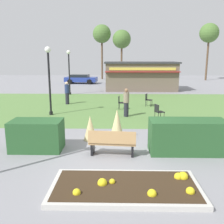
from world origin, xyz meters
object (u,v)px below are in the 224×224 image
(tree_right_bg, at_px, (209,33))
(tree_center_bg, at_px, (102,34))
(park_bench, at_px, (112,143))
(food_kiosk, at_px, (141,76))
(lamppost_mid, at_px, (49,73))
(tree_left_bg, at_px, (122,40))
(cafe_chair_west, at_px, (121,102))
(parked_car_west_slot, at_px, (81,79))
(trash_bin, at_px, (191,135))
(cafe_chair_center, at_px, (148,99))
(person_standing, at_px, (67,93))
(person_strolling, at_px, (126,102))
(cafe_chair_east, at_px, (158,111))
(lamppost_far, at_px, (69,67))
(parked_car_center_slot, at_px, (121,79))

(tree_right_bg, height_order, tree_center_bg, tree_center_bg)
(park_bench, distance_m, food_kiosk, 18.82)
(lamppost_mid, xyz_separation_m, tree_left_bg, (4.72, 25.07, 3.49))
(cafe_chair_west, distance_m, parked_car_west_slot, 17.60)
(trash_bin, xyz_separation_m, food_kiosk, (-0.50, 17.42, 1.06))
(park_bench, xyz_separation_m, cafe_chair_center, (2.38, 9.46, 0.05))
(park_bench, relative_size, tree_center_bg, 0.21)
(person_standing, xyz_separation_m, tree_right_bg, (17.21, 20.26, 5.97))
(park_bench, xyz_separation_m, tree_left_bg, (0.81, 31.57, 5.59))
(cafe_chair_center, height_order, person_standing, person_standing)
(lamppost_mid, bearing_deg, cafe_chair_west, 22.26)
(park_bench, bearing_deg, trash_bin, 20.43)
(food_kiosk, relative_size, cafe_chair_center, 8.59)
(food_kiosk, bearing_deg, cafe_chair_center, -91.81)
(park_bench, height_order, lamppost_mid, lamppost_mid)
(person_strolling, relative_size, tree_right_bg, 0.20)
(trash_bin, xyz_separation_m, cafe_chair_east, (-0.67, 4.20, 0.09))
(food_kiosk, distance_m, tree_center_bg, 15.31)
(trash_bin, xyz_separation_m, tree_center_bg, (-5.43, 30.88, 6.45))
(person_standing, distance_m, tree_center_bg, 22.82)
(cafe_chair_center, bearing_deg, lamppost_mid, -154.78)
(lamppost_far, height_order, person_standing, lamppost_far)
(tree_center_bg, bearing_deg, cafe_chair_center, -78.40)
(parked_car_west_slot, xyz_separation_m, tree_right_bg, (18.33, 5.24, 6.19))
(person_standing, bearing_deg, lamppost_mid, -11.48)
(person_standing, bearing_deg, parked_car_west_slot, 177.84)
(cafe_chair_center, distance_m, parked_car_center_slot, 15.74)
(trash_bin, bearing_deg, cafe_chair_east, 99.11)
(lamppost_mid, xyz_separation_m, cafe_chair_center, (6.29, 2.96, -2.05))
(person_strolling, distance_m, parked_car_west_slot, 19.75)
(person_strolling, bearing_deg, cafe_chair_east, 119.21)
(park_bench, bearing_deg, tree_center_bg, 94.04)
(lamppost_far, distance_m, person_standing, 5.33)
(lamppost_mid, distance_m, person_standing, 3.98)
(park_bench, bearing_deg, parked_car_west_slot, 100.61)
(person_standing, distance_m, parked_car_center_slot, 15.61)
(food_kiosk, distance_m, cafe_chair_east, 13.26)
(lamppost_far, xyz_separation_m, cafe_chair_east, (6.81, -9.69, -2.05))
(parked_car_center_slot, relative_size, tree_right_bg, 0.51)
(tree_right_bg, bearing_deg, park_bench, -114.17)
(lamppost_far, bearing_deg, cafe_chair_center, -39.94)
(tree_center_bg, bearing_deg, trash_bin, -80.03)
(lamppost_far, relative_size, tree_right_bg, 0.49)
(lamppost_far, bearing_deg, cafe_chair_east, -54.90)
(food_kiosk, distance_m, tree_left_bg, 13.88)
(lamppost_far, xyz_separation_m, food_kiosk, (6.99, 3.53, -1.08))
(cafe_chair_east, distance_m, tree_left_bg, 26.83)
(cafe_chair_center, relative_size, tree_left_bg, 0.12)
(park_bench, height_order, person_strolling, person_strolling)
(lamppost_mid, distance_m, cafe_chair_center, 7.24)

